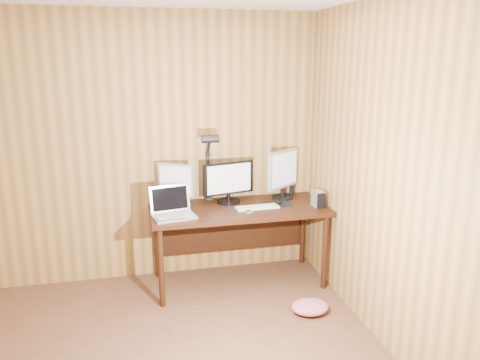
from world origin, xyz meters
name	(u,v)px	position (x,y,z in m)	size (l,w,h in m)	color
room_shell	(133,221)	(0.00, 0.00, 1.25)	(4.00, 4.00, 4.00)	brown
desk	(237,217)	(0.93, 1.70, 0.63)	(1.60, 0.70, 0.75)	black
monitor_center	(228,182)	(0.87, 1.79, 0.95)	(0.49, 0.22, 0.39)	black
monitor_left	(176,184)	(0.38, 1.79, 0.96)	(0.31, 0.21, 0.40)	black
monitor_right	(283,173)	(1.41, 1.82, 1.01)	(0.36, 0.28, 0.47)	black
laptop	(172,209)	(0.32, 1.53, 0.81)	(0.39, 0.33, 0.25)	silver
keyboard	(257,207)	(1.09, 1.56, 0.76)	(0.40, 0.14, 0.02)	white
mousepad	(277,204)	(1.30, 1.63, 0.75)	(0.24, 0.20, 0.00)	black
mouse	(278,202)	(1.30, 1.63, 0.77)	(0.07, 0.11, 0.04)	black
hard_drive	(318,199)	(1.65, 1.49, 0.82)	(0.10, 0.14, 0.14)	silver
phone	(248,211)	(0.98, 1.49, 0.76)	(0.07, 0.11, 0.01)	silver
speaker	(291,190)	(1.53, 1.89, 0.80)	(0.04, 0.04, 0.11)	black
desk_lamp	(209,157)	(0.70, 1.85, 1.18)	(0.16, 0.23, 0.70)	black
fabric_pile	(310,307)	(1.39, 0.95, 0.05)	(0.32, 0.26, 0.10)	#C55F75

